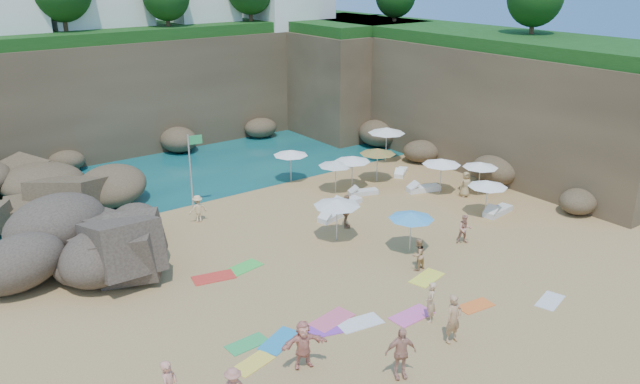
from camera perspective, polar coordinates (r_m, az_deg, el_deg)
ground at (r=29.89m, az=0.35°, el=-6.00°), size 120.00×120.00×0.00m
seawater at (r=55.47m, az=-18.69°, el=5.43°), size 120.00×120.00×0.00m
cliff_back at (r=50.66m, az=-15.20°, el=9.10°), size 44.00×8.00×8.00m
cliff_right at (r=46.72m, az=13.35°, el=8.36°), size 8.00×30.00×8.00m
cliff_corner at (r=53.82m, az=2.07°, el=10.41°), size 10.00×12.00×8.00m
rock_promontory at (r=40.01m, az=-27.05°, el=-1.35°), size 12.00×7.00×2.00m
rock_outcrop at (r=30.80m, az=-20.95°, el=-6.62°), size 7.49×5.76×2.90m
flag_pole at (r=35.40m, az=-11.62°, el=2.71°), size 0.85×0.17×4.38m
parasol_0 at (r=39.49m, az=-2.71°, el=3.62°), size 2.21×2.21×2.09m
parasol_1 at (r=37.63m, az=1.44°, el=2.64°), size 2.11×2.11×1.99m
parasol_2 at (r=43.75m, az=6.12°, el=5.63°), size 2.59×2.59×2.45m
parasol_3 at (r=38.20m, az=2.98°, el=3.05°), size 2.23×2.23×2.10m
parasol_4 at (r=38.05m, az=11.07°, el=2.74°), size 2.31×2.31×2.18m
parasol_5 at (r=30.90m, az=1.56°, el=-0.94°), size 2.36×2.36×2.23m
parasol_6 at (r=39.66m, az=5.29°, el=3.74°), size 2.30×2.30×2.18m
parasol_7 at (r=38.53m, az=14.47°, el=2.43°), size 2.12×2.12×2.00m
parasol_10 at (r=30.02m, az=8.36°, el=-2.13°), size 2.19×2.19×2.07m
parasol_11 at (r=35.18m, az=15.10°, el=0.72°), size 2.16×2.16×2.05m
lounger_0 at (r=36.04m, az=2.40°, el=-1.01°), size 2.06×0.83×0.31m
lounger_1 at (r=38.79m, az=9.44°, el=0.31°), size 2.18×1.30×0.32m
lounger_2 at (r=41.63m, az=7.41°, el=1.79°), size 1.80×1.54×0.28m
lounger_3 at (r=34.19m, az=1.18°, el=-2.21°), size 2.07×1.15×0.31m
lounger_4 at (r=37.81m, az=3.96°, el=-0.02°), size 1.90×1.14×0.28m
lounger_5 at (r=36.21m, az=15.94°, el=-1.70°), size 2.13×0.95×0.32m
towel_0 at (r=23.87m, az=-3.69°, el=-13.41°), size 1.96×1.51×0.03m
towel_1 at (r=25.05m, az=1.09°, el=-11.59°), size 1.97×1.23×0.03m
towel_3 at (r=23.81m, az=-6.69°, el=-13.62°), size 1.58×0.84×0.03m
towel_4 at (r=22.80m, az=-6.13°, el=-15.31°), size 1.66×1.11×0.03m
towel_5 at (r=24.89m, az=3.67°, el=-11.86°), size 1.89×1.15×0.03m
towel_6 at (r=24.50m, az=0.90°, el=-12.40°), size 1.88×1.29×0.03m
towel_7 at (r=28.47m, az=-9.69°, el=-7.70°), size 2.02×1.30×0.03m
towel_9 at (r=25.56m, az=8.39°, el=-11.11°), size 1.83×0.96×0.03m
towel_10 at (r=26.72m, az=14.03°, el=-10.06°), size 1.59×0.92×0.03m
towel_11 at (r=29.12m, az=-7.02°, el=-6.88°), size 1.90×1.18×0.03m
towel_12 at (r=28.44m, az=9.75°, el=-7.74°), size 1.90×1.26×0.03m
towel_13 at (r=27.98m, az=20.29°, el=-9.32°), size 1.72×1.18×0.03m
person_stand_1 at (r=28.79m, az=8.94°, el=-5.66°), size 0.80×0.66×1.52m
person_stand_2 at (r=34.21m, az=-11.11°, el=-1.51°), size 1.02×0.51×1.52m
person_stand_3 at (r=32.83m, az=2.43°, el=-1.77°), size 1.04×1.11×1.84m
person_stand_4 at (r=38.19m, az=13.18°, el=0.70°), size 0.86×0.67×1.56m
person_stand_5 at (r=34.50m, az=-23.04°, el=-2.62°), size 1.47×0.74×1.52m
person_stand_6 at (r=24.96m, az=10.07°, el=-9.87°), size 0.69×0.72×1.66m
person_lie_1 at (r=22.11m, az=7.29°, el=-15.96°), size 1.77×2.16×0.46m
person_lie_3 at (r=22.43m, az=-1.53°, el=-15.17°), size 2.08×2.17×0.47m
person_lie_4 at (r=24.18m, az=11.99°, el=-12.79°), size 0.76×1.92×0.45m
person_lie_5 at (r=32.05m, az=13.02°, el=-4.12°), size 1.42×1.61×0.56m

